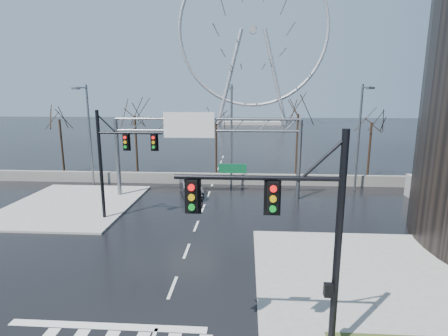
# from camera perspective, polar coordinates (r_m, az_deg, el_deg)

# --- Properties ---
(ground) EXTENTS (260.00, 260.00, 0.00)m
(ground) POSITION_cam_1_polar(r_m,az_deg,el_deg) (17.81, -8.40, -18.73)
(ground) COLOR black
(ground) RESTS_ON ground
(sidewalk_right_ext) EXTENTS (12.00, 10.00, 0.15)m
(sidewalk_right_ext) POSITION_cam_1_polar(r_m,az_deg,el_deg) (20.28, 23.01, -15.35)
(sidewalk_right_ext) COLOR gray
(sidewalk_right_ext) RESTS_ON ground
(sidewalk_far) EXTENTS (10.00, 12.00, 0.15)m
(sidewalk_far) POSITION_cam_1_polar(r_m,az_deg,el_deg) (31.87, -23.55, -5.49)
(sidewalk_far) COLOR gray
(sidewalk_far) RESTS_ON ground
(barrier_wall) EXTENTS (52.00, 0.50, 1.10)m
(barrier_wall) POSITION_cam_1_polar(r_m,az_deg,el_deg) (36.14, -1.88, -1.73)
(barrier_wall) COLOR slate
(barrier_wall) RESTS_ON ground
(signal_mast_near) EXTENTS (5.52, 0.41, 8.00)m
(signal_mast_near) POSITION_cam_1_polar(r_m,az_deg,el_deg) (11.82, 11.91, -8.96)
(signal_mast_near) COLOR black
(signal_mast_near) RESTS_ON ground
(signal_mast_far) EXTENTS (4.72, 0.41, 8.00)m
(signal_mast_far) POSITION_cam_1_polar(r_m,az_deg,el_deg) (26.01, -17.34, 2.03)
(signal_mast_far) COLOR black
(signal_mast_far) RESTS_ON ground
(sign_gantry) EXTENTS (16.36, 0.40, 7.60)m
(sign_gantry) POSITION_cam_1_polar(r_m,az_deg,el_deg) (30.41, -3.56, 4.56)
(sign_gantry) COLOR slate
(sign_gantry) RESTS_ON ground
(streetlight_left) EXTENTS (0.50, 2.55, 10.00)m
(streetlight_left) POSITION_cam_1_polar(r_m,az_deg,el_deg) (36.68, -21.35, 6.12)
(streetlight_left) COLOR slate
(streetlight_left) RESTS_ON ground
(streetlight_mid) EXTENTS (0.50, 2.55, 10.00)m
(streetlight_mid) POSITION_cam_1_polar(r_m,az_deg,el_deg) (33.31, 1.20, 6.43)
(streetlight_mid) COLOR slate
(streetlight_mid) RESTS_ON ground
(streetlight_right) EXTENTS (0.50, 2.55, 10.00)m
(streetlight_right) POSITION_cam_1_polar(r_m,az_deg,el_deg) (34.92, 21.39, 5.87)
(streetlight_right) COLOR slate
(streetlight_right) RESTS_ON ground
(tree_far_left) EXTENTS (3.50, 3.50, 7.00)m
(tree_far_left) POSITION_cam_1_polar(r_m,az_deg,el_deg) (44.61, -25.22, 6.28)
(tree_far_left) COLOR black
(tree_far_left) RESTS_ON ground
(tree_left) EXTENTS (3.75, 3.75, 7.50)m
(tree_left) POSITION_cam_1_polar(r_m,az_deg,el_deg) (40.54, -14.31, 7.16)
(tree_left) COLOR black
(tree_left) RESTS_ON ground
(tree_center) EXTENTS (3.25, 3.25, 6.50)m
(tree_center) POSITION_cam_1_polar(r_m,az_deg,el_deg) (39.81, -1.30, 6.28)
(tree_center) COLOR black
(tree_center) RESTS_ON ground
(tree_right) EXTENTS (3.90, 3.90, 7.80)m
(tree_right) POSITION_cam_1_polar(r_m,az_deg,el_deg) (38.97, 11.98, 7.45)
(tree_right) COLOR black
(tree_right) RESTS_ON ground
(tree_far_right) EXTENTS (3.40, 3.40, 6.80)m
(tree_far_right) POSITION_cam_1_polar(r_m,az_deg,el_deg) (41.42, 22.90, 5.91)
(tree_far_right) COLOR black
(tree_far_right) RESTS_ON ground
(ferris_wheel) EXTENTS (45.00, 6.00, 50.91)m
(ferris_wheel) POSITION_cam_1_polar(r_m,az_deg,el_deg) (111.31, 4.74, 20.63)
(ferris_wheel) COLOR gray
(ferris_wheel) RESTS_ON ground
(car) EXTENTS (2.96, 4.95, 1.54)m
(car) POSITION_cam_1_polar(r_m,az_deg,el_deg) (32.07, -5.42, -3.13)
(car) COLOR black
(car) RESTS_ON ground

